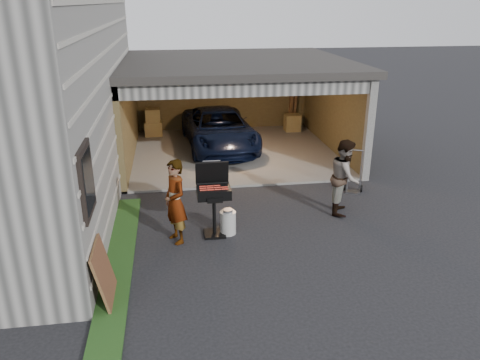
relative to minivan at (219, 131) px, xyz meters
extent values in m
plane|color=black|center=(-0.33, -6.90, -0.61)|extent=(80.00, 80.00, 0.00)
cube|color=#193814|center=(-2.58, -7.90, -0.58)|extent=(0.50, 8.00, 0.06)
cube|color=#605E59|center=(0.42, -0.40, -0.58)|extent=(6.50, 6.00, 0.06)
cube|color=#483B21|center=(0.42, 2.53, 0.74)|extent=(6.50, 0.15, 2.70)
cube|color=#483B21|center=(3.59, -0.40, 0.74)|extent=(0.15, 6.00, 2.70)
cube|color=#483B21|center=(-2.76, -0.40, 0.74)|extent=(0.15, 6.00, 2.70)
cube|color=#2D2B28|center=(0.42, -0.40, 2.19)|extent=(6.80, 6.30, 0.20)
cube|color=#474744|center=(0.42, -3.32, 1.91)|extent=(6.50, 0.16, 0.36)
cube|color=beige|center=(0.42, -2.10, 2.01)|extent=(6.00, 2.40, 0.06)
cube|color=#474744|center=(3.57, -3.35, 0.74)|extent=(0.20, 0.18, 2.70)
cube|color=olive|center=(-2.13, 1.80, -0.30)|extent=(0.60, 0.50, 0.50)
cube|color=olive|center=(-2.13, 1.80, 0.17)|extent=(0.50, 0.45, 0.45)
cube|color=olive|center=(2.87, 1.70, -0.25)|extent=(0.55, 0.50, 0.60)
cube|color=#4E281A|center=(3.05, 2.30, 0.59)|extent=(0.24, 0.43, 2.20)
imported|color=black|center=(0.00, 0.00, 0.00)|extent=(2.33, 4.55, 1.23)
imported|color=silver|center=(-1.50, -6.05, 0.24)|extent=(0.63, 0.74, 1.71)
imported|color=#412219|center=(2.27, -5.21, 0.24)|extent=(0.91, 1.01, 1.70)
cube|color=black|center=(-0.73, -5.91, -0.59)|extent=(0.43, 0.43, 0.05)
cylinder|color=black|center=(-0.73, -5.91, -0.16)|extent=(0.07, 0.07, 0.86)
cube|color=black|center=(-0.73, -5.91, 0.33)|extent=(0.67, 0.47, 0.20)
cube|color=#59595B|center=(-0.73, -5.91, 0.42)|extent=(0.61, 0.41, 0.02)
cube|color=black|center=(-0.73, -5.61, 0.65)|extent=(0.67, 0.12, 0.47)
cylinder|color=#BBBCB7|center=(-0.45, -5.89, -0.37)|extent=(0.38, 0.38, 0.49)
cube|color=#4E281A|center=(-2.67, -7.91, -0.12)|extent=(0.25, 0.90, 0.99)
cube|color=slate|center=(2.93, -4.17, -0.59)|extent=(0.42, 0.35, 0.04)
cylinder|color=black|center=(2.79, -3.97, -0.52)|extent=(0.11, 0.19, 0.19)
cylinder|color=black|center=(3.17, -4.13, -0.52)|extent=(0.11, 0.19, 0.19)
cylinder|color=slate|center=(2.84, -3.99, -0.05)|extent=(0.03, 0.03, 1.08)
cylinder|color=slate|center=(3.12, -4.11, -0.05)|extent=(0.03, 0.03, 1.08)
cylinder|color=slate|center=(2.98, -4.05, 0.47)|extent=(0.30, 0.15, 0.03)
camera|label=1|loc=(-1.49, -14.50, 3.91)|focal=35.00mm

